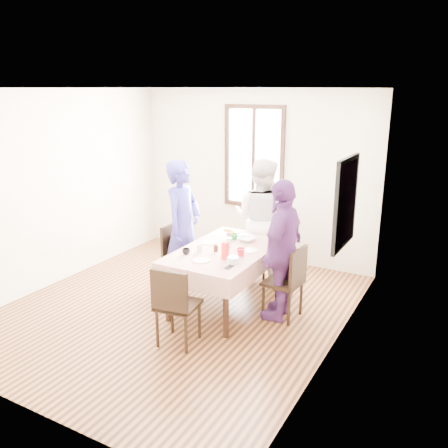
{
  "coord_description": "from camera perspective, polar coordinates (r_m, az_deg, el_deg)",
  "views": [
    {
      "loc": [
        3.16,
        -4.47,
        2.7
      ],
      "look_at": [
        0.5,
        0.34,
        1.1
      ],
      "focal_mm": 37.56,
      "sensor_mm": 36.0,
      "label": 1
    }
  ],
  "objects": [
    {
      "name": "tablecloth",
      "position": [
        5.87,
        0.24,
        -3.11
      ],
      "size": [
        1.03,
        1.68,
        0.01
      ],
      "primitive_type": "cube",
      "color": "#630B04",
      "rests_on": "dining_table"
    },
    {
      "name": "plate_right",
      "position": [
        5.81,
        3.17,
        -3.24
      ],
      "size": [
        0.2,
        0.2,
        0.01
      ],
      "primitive_type": "cylinder",
      "color": "white",
      "rests_on": "tablecloth"
    },
    {
      "name": "chair_left",
      "position": [
        6.47,
        -5.06,
        -4.16
      ],
      "size": [
        0.44,
        0.44,
        0.91
      ],
      "primitive_type": "cube",
      "rotation": [
        0.0,
        0.0,
        -1.61
      ],
      "color": "black",
      "rests_on": "ground"
    },
    {
      "name": "art_poster",
      "position": [
        5.05,
        14.64,
        2.52
      ],
      "size": [
        0.04,
        0.76,
        0.96
      ],
      "primitive_type": "cube",
      "color": "red",
      "rests_on": "right_wall"
    },
    {
      "name": "person_left",
      "position": [
        6.31,
        -5.01,
        -0.36
      ],
      "size": [
        0.45,
        0.67,
        1.81
      ],
      "primitive_type": "imported",
      "rotation": [
        0.0,
        0.0,
        1.6
      ],
      "color": "#37328E",
      "rests_on": "ground"
    },
    {
      "name": "window_pane",
      "position": [
        7.49,
        3.71,
        8.12
      ],
      "size": [
        0.9,
        0.02,
        1.5
      ],
      "primitive_type": "cube",
      "color": "white",
      "rests_on": "back_wall"
    },
    {
      "name": "plate_left",
      "position": [
        6.1,
        -1.8,
        -2.25
      ],
      "size": [
        0.2,
        0.2,
        0.01
      ],
      "primitive_type": "cylinder",
      "color": "white",
      "rests_on": "tablecloth"
    },
    {
      "name": "smartphone",
      "position": [
        5.28,
        0.61,
        -5.27
      ],
      "size": [
        0.07,
        0.13,
        0.01
      ],
      "primitive_type": "cube",
      "color": "black",
      "rests_on": "tablecloth"
    },
    {
      "name": "chair_right",
      "position": [
        5.72,
        7.19,
        -7.0
      ],
      "size": [
        0.45,
        0.45,
        0.91
      ],
      "primitive_type": "cube",
      "rotation": [
        0.0,
        0.0,
        1.49
      ],
      "color": "black",
      "rests_on": "ground"
    },
    {
      "name": "person_far",
      "position": [
        6.74,
        4.55,
        0.55
      ],
      "size": [
        0.89,
        0.71,
        1.77
      ],
      "primitive_type": "imported",
      "rotation": [
        0.0,
        0.0,
        3.1
      ],
      "color": "silver",
      "rests_on": "ground"
    },
    {
      "name": "drinking_glass",
      "position": [
        5.76,
        -2.98,
        -2.93
      ],
      "size": [
        0.07,
        0.07,
        0.1
      ],
      "primitive_type": "cylinder",
      "color": "silver",
      "rests_on": "tablecloth"
    },
    {
      "name": "chair_near",
      "position": [
        5.14,
        -5.61,
        -9.73
      ],
      "size": [
        0.47,
        0.47,
        0.91
      ],
      "primitive_type": "cube",
      "rotation": [
        0.0,
        0.0,
        0.13
      ],
      "color": "black",
      "rests_on": "ground"
    },
    {
      "name": "mug_green",
      "position": [
        6.22,
        1.23,
        -1.56
      ],
      "size": [
        0.14,
        0.14,
        0.08
      ],
      "primitive_type": "imported",
      "rotation": [
        0.0,
        0.0,
        -0.73
      ],
      "color": "#0C7226",
      "rests_on": "tablecloth"
    },
    {
      "name": "window_frame",
      "position": [
        7.48,
        3.68,
        8.11
      ],
      "size": [
        1.02,
        0.06,
        1.62
      ],
      "primitive_type": "cube",
      "color": "black",
      "rests_on": "back_wall"
    },
    {
      "name": "person_right",
      "position": [
        5.59,
        7.14,
        -3.17
      ],
      "size": [
        0.43,
        1.01,
        1.71
      ],
      "primitive_type": "imported",
      "rotation": [
        0.0,
        0.0,
        -1.56
      ],
      "color": "#562969",
      "rests_on": "ground"
    },
    {
      "name": "right_wall",
      "position": [
        4.81,
        13.79,
        -0.55
      ],
      "size": [
        0.0,
        4.5,
        4.5
      ],
      "primitive_type": "plane",
      "rotation": [
        1.57,
        0.0,
        -1.57
      ],
      "color": "beige",
      "rests_on": "ground"
    },
    {
      "name": "plate_far",
      "position": [
        6.37,
        2.83,
        -1.45
      ],
      "size": [
        0.2,
        0.2,
        0.01
      ],
      "primitive_type": "cylinder",
      "color": "white",
      "rests_on": "tablecloth"
    },
    {
      "name": "mug_flag",
      "position": [
        5.62,
        2.06,
        -3.44
      ],
      "size": [
        0.14,
        0.14,
        0.1
      ],
      "primitive_type": "imported",
      "rotation": [
        0.0,
        0.0,
        0.78
      ],
      "color": "red",
      "rests_on": "tablecloth"
    },
    {
      "name": "dining_table",
      "position": [
        6.01,
        0.23,
        -6.54
      ],
      "size": [
        0.91,
        1.56,
        0.75
      ],
      "primitive_type": "cube",
      "color": "black",
      "rests_on": "ground"
    },
    {
      "name": "jam_jar",
      "position": [
        5.77,
        -1.01,
        -2.98
      ],
      "size": [
        0.06,
        0.06,
        0.08
      ],
      "primitive_type": "cylinder",
      "color": "black",
      "rests_on": "tablecloth"
    },
    {
      "name": "juice_carton",
      "position": [
        5.49,
        0.14,
        -3.28
      ],
      "size": [
        0.07,
        0.07,
        0.21
      ],
      "primitive_type": "cube",
      "color": "red",
      "rests_on": "tablecloth"
    },
    {
      "name": "chair_far",
      "position": [
        6.88,
        4.54,
        -2.88
      ],
      "size": [
        0.49,
        0.49,
        0.91
      ],
      "primitive_type": "cube",
      "rotation": [
        0.0,
        0.0,
        2.97
      ],
      "color": "black",
      "rests_on": "ground"
    },
    {
      "name": "butter_tub",
      "position": [
        5.38,
        1.04,
        -4.49
      ],
      "size": [
        0.14,
        0.14,
        0.07
      ],
      "primitive_type": "cylinder",
      "color": "white",
      "rests_on": "tablecloth"
    },
    {
      "name": "back_wall",
      "position": [
        7.55,
        3.7,
        5.88
      ],
      "size": [
        4.0,
        0.0,
        4.0
      ],
      "primitive_type": "plane",
      "rotation": [
        1.57,
        0.0,
        0.0
      ],
      "color": "beige",
      "rests_on": "ground"
    },
    {
      "name": "mug_black",
      "position": [
        5.69,
        -4.64,
        -3.34
      ],
      "size": [
        0.12,
        0.12,
        0.07
      ],
      "primitive_type": "imported",
      "rotation": [
        0.0,
        0.0,
        0.39
      ],
      "color": "black",
      "rests_on": "tablecloth"
    },
    {
      "name": "flower_bunch",
      "position": [
        5.86,
        0.56,
        -1.23
      ],
      "size": [
        0.09,
        0.09,
        0.1
      ],
      "primitive_type": null,
      "color": "yellow",
      "rests_on": "flower_vase"
    },
    {
      "name": "serving_bowl",
      "position": [
        6.16,
        2.75,
        -1.86
      ],
      "size": [
        0.24,
        0.24,
        0.06
      ],
      "primitive_type": "imported",
      "rotation": [
        0.0,
        0.0,
        -0.06
      ],
      "color": "white",
      "rests_on": "tablecloth"
    },
    {
      "name": "flower_vase",
      "position": [
        5.9,
        0.56,
        -2.3
      ],
      "size": [
        0.07,
        0.07,
        0.13
      ],
      "primitive_type": "cylinder",
      "color": "silver",
      "rests_on": "tablecloth"
    },
    {
      "name": "plate_near",
      "position": [
        5.48,
        -2.8,
        -4.45
      ],
      "size": [
        0.2,
        0.2,
        0.01
      ],
      "primitive_type": "cylinder",
      "color": "white",
      "rests_on": "tablecloth"
    },
    {
      "name": "butter_lid",
      "position": [
        5.37,
        1.04,
        -4.09
      ],
      "size": [
        0.12,
        0.12,
        0.01
      ],
      "primitive_type": "cylinder",
      "color": "blue",
      "rests_on": "butter_tub"
    },
    {
      "name": "ground",
      "position": [
        6.1,
        -5.77,
        -10.12
      ],
      "size": [
        4.5,
        4.5,
        0.0
      ],
      "primitive_type": "plane",
      "color": "black",
      "rests_on": "ground"
    }
  ]
}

